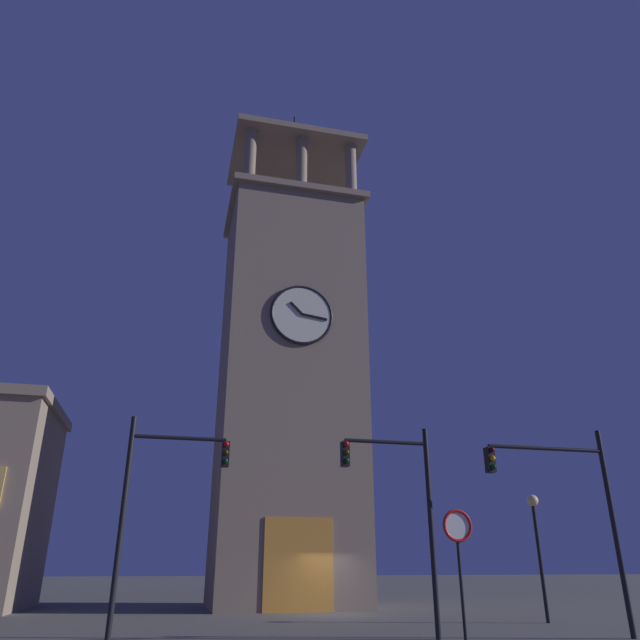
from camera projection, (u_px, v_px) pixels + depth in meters
The scene contains 7 objects.
ground_plane at pixel (335, 615), 25.17m from camera, with size 200.00×200.00×0.00m, color #56544F.
clocktower at pixel (289, 377), 33.52m from camera, with size 8.04×6.89×30.20m.
traffic_signal_near at pixel (157, 492), 17.08m from camera, with size 2.94×0.41×6.03m.
traffic_signal_mid at pixel (572, 496), 18.12m from camera, with size 4.13×0.41×5.95m.
traffic_signal_far at pixel (403, 496), 18.02m from camera, with size 2.85×0.41×5.97m.
street_lamp at pixel (536, 530), 22.75m from camera, with size 0.44×0.44×4.49m.
no_horn_sign at pixel (458, 538), 14.50m from camera, with size 0.78×0.14×3.23m.
Camera 1 is at (7.28, 27.06, 1.94)m, focal length 33.44 mm.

